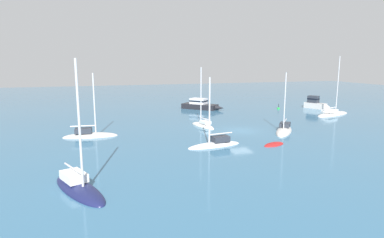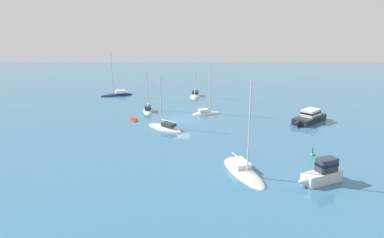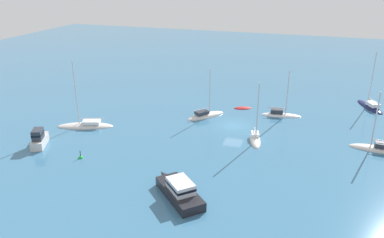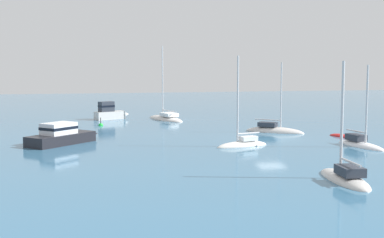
{
  "view_description": "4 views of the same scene",
  "coord_description": "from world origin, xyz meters",
  "px_view_note": "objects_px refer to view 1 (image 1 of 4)",
  "views": [
    {
      "loc": [
        -16.8,
        -35.0,
        8.26
      ],
      "look_at": [
        -5.68,
        1.66,
        1.45
      ],
      "focal_mm": 30.61,
      "sensor_mm": 36.0,
      "label": 1
    },
    {
      "loc": [
        48.21,
        2.12,
        13.46
      ],
      "look_at": [
        1.34,
        1.6,
        0.52
      ],
      "focal_mm": 31.53,
      "sensor_mm": 36.0,
      "label": 2
    },
    {
      "loc": [
        -9.84,
        47.1,
        19.74
      ],
      "look_at": [
        4.78,
        3.48,
        1.64
      ],
      "focal_mm": 36.0,
      "sensor_mm": 36.0,
      "label": 3
    },
    {
      "loc": [
        -45.55,
        17.24,
        6.84
      ],
      "look_at": [
        5.85,
        6.15,
        1.38
      ],
      "focal_mm": 49.97,
      "sensor_mm": 36.0,
      "label": 4
    }
  ],
  "objects_px": {
    "motor_cruiser": "(316,104)",
    "sailboat": "(203,125)",
    "sloop_1": "(79,188)",
    "ketch_1": "(215,144)",
    "ketch": "(90,135)",
    "launch": "(201,105)",
    "rib": "(274,145)",
    "sloop_2": "(333,114)",
    "sloop": "(284,131)",
    "channel_buoy": "(278,109)"
  },
  "relations": [
    {
      "from": "sailboat",
      "to": "sloop_1",
      "type": "distance_m",
      "value": 22.72
    },
    {
      "from": "sloop_1",
      "to": "sloop_2",
      "type": "bearing_deg",
      "value": 94.93
    },
    {
      "from": "motor_cruiser",
      "to": "channel_buoy",
      "type": "height_order",
      "value": "motor_cruiser"
    },
    {
      "from": "sailboat",
      "to": "channel_buoy",
      "type": "height_order",
      "value": "sailboat"
    },
    {
      "from": "motor_cruiser",
      "to": "launch",
      "type": "bearing_deg",
      "value": -130.13
    },
    {
      "from": "rib",
      "to": "channel_buoy",
      "type": "distance_m",
      "value": 25.84
    },
    {
      "from": "motor_cruiser",
      "to": "launch",
      "type": "distance_m",
      "value": 20.33
    },
    {
      "from": "ketch",
      "to": "sailboat",
      "type": "relative_size",
      "value": 0.94
    },
    {
      "from": "launch",
      "to": "rib",
      "type": "relative_size",
      "value": 2.24
    },
    {
      "from": "launch",
      "to": "sloop_2",
      "type": "xyz_separation_m",
      "value": [
        17.7,
        -11.9,
        -0.62
      ]
    },
    {
      "from": "channel_buoy",
      "to": "sloop",
      "type": "bearing_deg",
      "value": -119.6
    },
    {
      "from": "sloop_2",
      "to": "channel_buoy",
      "type": "relative_size",
      "value": 8.27
    },
    {
      "from": "motor_cruiser",
      "to": "sailboat",
      "type": "height_order",
      "value": "sailboat"
    },
    {
      "from": "sloop_1",
      "to": "channel_buoy",
      "type": "xyz_separation_m",
      "value": [
        32.1,
        28.4,
        -0.14
      ]
    },
    {
      "from": "ketch",
      "to": "sailboat",
      "type": "xyz_separation_m",
      "value": [
        13.85,
        1.88,
        0.01
      ]
    },
    {
      "from": "sloop",
      "to": "sloop_2",
      "type": "xyz_separation_m",
      "value": [
        14.13,
        8.66,
        0.01
      ]
    },
    {
      "from": "motor_cruiser",
      "to": "ketch_1",
      "type": "xyz_separation_m",
      "value": [
        -26.19,
        -19.01,
        -0.69
      ]
    },
    {
      "from": "sloop",
      "to": "ketch_1",
      "type": "height_order",
      "value": "sloop"
    },
    {
      "from": "ketch",
      "to": "sailboat",
      "type": "height_order",
      "value": "sailboat"
    },
    {
      "from": "motor_cruiser",
      "to": "rib",
      "type": "height_order",
      "value": "motor_cruiser"
    },
    {
      "from": "channel_buoy",
      "to": "launch",
      "type": "bearing_deg",
      "value": 163.78
    },
    {
      "from": "rib",
      "to": "channel_buoy",
      "type": "xyz_separation_m",
      "value": [
        13.87,
        21.8,
        0.02
      ]
    },
    {
      "from": "rib",
      "to": "sloop_2",
      "type": "relative_size",
      "value": 0.31
    },
    {
      "from": "ketch_1",
      "to": "channel_buoy",
      "type": "distance_m",
      "value": 28.39
    },
    {
      "from": "launch",
      "to": "channel_buoy",
      "type": "bearing_deg",
      "value": 28.71
    },
    {
      "from": "sloop_2",
      "to": "launch",
      "type": "bearing_deg",
      "value": 126.83
    },
    {
      "from": "rib",
      "to": "channel_buoy",
      "type": "relative_size",
      "value": 2.55
    },
    {
      "from": "motor_cruiser",
      "to": "rib",
      "type": "relative_size",
      "value": 1.6
    },
    {
      "from": "motor_cruiser",
      "to": "launch",
      "type": "height_order",
      "value": "motor_cruiser"
    },
    {
      "from": "sloop",
      "to": "sloop_2",
      "type": "height_order",
      "value": "sloop_2"
    },
    {
      "from": "ketch_1",
      "to": "sloop_2",
      "type": "bearing_deg",
      "value": -160.73
    },
    {
      "from": "sailboat",
      "to": "rib",
      "type": "relative_size",
      "value": 2.72
    },
    {
      "from": "sailboat",
      "to": "sloop_2",
      "type": "bearing_deg",
      "value": -97.16
    },
    {
      "from": "ketch",
      "to": "launch",
      "type": "distance_m",
      "value": 24.76
    },
    {
      "from": "sloop",
      "to": "sailboat",
      "type": "height_order",
      "value": "sailboat"
    },
    {
      "from": "sloop",
      "to": "ketch_1",
      "type": "distance_m",
      "value": 10.8
    },
    {
      "from": "motor_cruiser",
      "to": "sailboat",
      "type": "bearing_deg",
      "value": -93.82
    },
    {
      "from": "motor_cruiser",
      "to": "sloop",
      "type": "distance_m",
      "value": 22.17
    },
    {
      "from": "ketch_1",
      "to": "sloop",
      "type": "bearing_deg",
      "value": -167.56
    },
    {
      "from": "ketch",
      "to": "sloop",
      "type": "relative_size",
      "value": 0.99
    },
    {
      "from": "ketch",
      "to": "ketch_1",
      "type": "relative_size",
      "value": 1.05
    },
    {
      "from": "rib",
      "to": "sloop_2",
      "type": "distance_m",
      "value": 23.01
    },
    {
      "from": "sloop_1",
      "to": "ketch_1",
      "type": "distance_m",
      "value": 14.75
    },
    {
      "from": "sloop",
      "to": "sloop_1",
      "type": "distance_m",
      "value": 25.41
    },
    {
      "from": "sloop",
      "to": "motor_cruiser",
      "type": "bearing_deg",
      "value": 172.75
    },
    {
      "from": "sloop",
      "to": "launch",
      "type": "distance_m",
      "value": 20.88
    },
    {
      "from": "ketch",
      "to": "sloop_1",
      "type": "bearing_deg",
      "value": -87.98
    },
    {
      "from": "ketch_1",
      "to": "channel_buoy",
      "type": "height_order",
      "value": "ketch_1"
    },
    {
      "from": "motor_cruiser",
      "to": "sloop_1",
      "type": "xyz_separation_m",
      "value": [
        -38.63,
        -26.92,
        -0.7
      ]
    },
    {
      "from": "sloop",
      "to": "sloop_1",
      "type": "bearing_deg",
      "value": -23.54
    }
  ]
}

